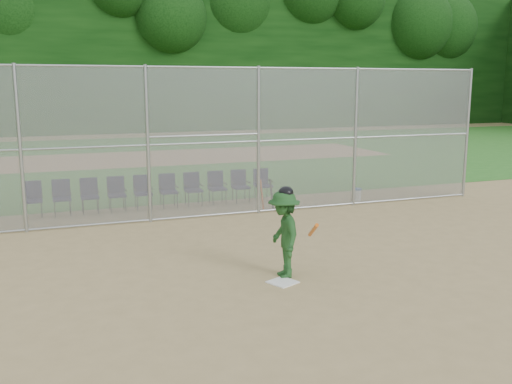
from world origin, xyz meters
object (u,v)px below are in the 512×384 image
object	(u,v)px
batter_at_plate	(284,233)
chair_0	(33,200)
home_plate	(282,282)
water_cooler	(356,194)

from	to	relation	value
batter_at_plate	chair_0	xyz separation A→B (m)	(-4.41, 6.75, -0.35)
home_plate	chair_0	world-z (taller)	chair_0
home_plate	batter_at_plate	bearing A→B (deg)	63.75
batter_at_plate	water_cooler	distance (m)	7.50
home_plate	batter_at_plate	xyz separation A→B (m)	(0.15, 0.31, 0.82)
home_plate	water_cooler	bearing A→B (deg)	50.13
home_plate	water_cooler	world-z (taller)	water_cooler
batter_at_plate	water_cooler	world-z (taller)	batter_at_plate
batter_at_plate	chair_0	size ratio (longest dim) A/B	1.78
batter_at_plate	chair_0	bearing A→B (deg)	123.16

